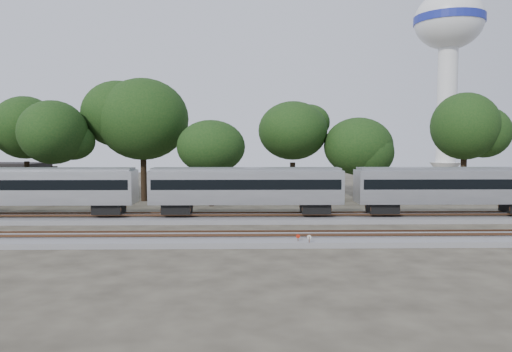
{
  "coord_description": "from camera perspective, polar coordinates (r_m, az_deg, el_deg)",
  "views": [
    {
      "loc": [
        1.92,
        -40.76,
        7.49
      ],
      "look_at": [
        2.81,
        5.0,
        4.29
      ],
      "focal_mm": 35.0,
      "sensor_mm": 36.0,
      "label": 1
    }
  ],
  "objects": [
    {
      "name": "ground",
      "position": [
        41.49,
        -3.77,
        -6.41
      ],
      "size": [
        160.0,
        160.0,
        0.0
      ],
      "primitive_type": "plane",
      "color": "#383328",
      "rests_on": "ground"
    },
    {
      "name": "tree_2",
      "position": [
        62.49,
        -22.17,
        4.62
      ],
      "size": [
        8.65,
        8.65,
        12.19
      ],
      "color": "black",
      "rests_on": "ground"
    },
    {
      "name": "brick_building",
      "position": [
        79.51,
        -26.18,
        -0.22
      ],
      "size": [
        9.69,
        7.25,
        4.39
      ],
      "rotation": [
        0.0,
        0.0,
        -0.09
      ],
      "color": "brown",
      "rests_on": "ground"
    },
    {
      "name": "switch_lever",
      "position": [
        36.53,
        4.13,
        -7.61
      ],
      "size": [
        0.56,
        0.42,
        0.3
      ],
      "primitive_type": "cube",
      "rotation": [
        0.0,
        0.0,
        0.26
      ],
      "color": "#512D19",
      "rests_on": "ground"
    },
    {
      "name": "tree_7",
      "position": [
        75.75,
        22.75,
        5.26
      ],
      "size": [
        9.73,
        9.73,
        13.72
      ],
      "color": "black",
      "rests_on": "ground"
    },
    {
      "name": "tree_5",
      "position": [
        64.22,
        4.23,
        5.17
      ],
      "size": [
        8.98,
        8.98,
        12.66
      ],
      "color": "black",
      "rests_on": "ground"
    },
    {
      "name": "tree_1",
      "position": [
        69.31,
        -24.83,
        5.02
      ],
      "size": [
        9.34,
        9.34,
        13.17
      ],
      "color": "black",
      "rests_on": "ground"
    },
    {
      "name": "train",
      "position": [
        47.97,
        10.75,
        -1.09
      ],
      "size": [
        113.11,
        3.23,
        4.77
      ],
      "color": "silver",
      "rests_on": "ground"
    },
    {
      "name": "track_far",
      "position": [
        47.37,
        -3.43,
        -4.86
      ],
      "size": [
        160.0,
        5.0,
        0.73
      ],
      "color": "slate",
      "rests_on": "ground"
    },
    {
      "name": "tree_3",
      "position": [
        63.91,
        -12.81,
        6.33
      ],
      "size": [
        10.38,
        10.38,
        14.63
      ],
      "color": "black",
      "rests_on": "ground"
    },
    {
      "name": "tree_4",
      "position": [
        57.71,
        -5.18,
        3.33
      ],
      "size": [
        6.97,
        6.97,
        9.83
      ],
      "color": "black",
      "rests_on": "ground"
    },
    {
      "name": "tree_6",
      "position": [
        63.59,
        11.61,
        3.32
      ],
      "size": [
        6.97,
        6.97,
        9.82
      ],
      "color": "black",
      "rests_on": "ground"
    },
    {
      "name": "track_near",
      "position": [
        37.53,
        -4.05,
        -7.21
      ],
      "size": [
        160.0,
        5.0,
        0.73
      ],
      "color": "slate",
      "rests_on": "ground"
    },
    {
      "name": "water_tower",
      "position": [
        101.06,
        21.15,
        14.19
      ],
      "size": [
        12.59,
        12.59,
        34.86
      ],
      "color": "silver",
      "rests_on": "ground"
    },
    {
      "name": "switch_stand_white",
      "position": [
        35.35,
        6.1,
        -7.26
      ],
      "size": [
        0.3,
        0.06,
        0.94
      ],
      "rotation": [
        0.0,
        0.0,
        0.07
      ],
      "color": "#512D19",
      "rests_on": "ground"
    },
    {
      "name": "switch_stand_red",
      "position": [
        35.84,
        4.83,
        -7.16
      ],
      "size": [
        0.28,
        0.07,
        0.88
      ],
      "rotation": [
        0.0,
        0.0,
        -0.14
      ],
      "color": "#512D19",
      "rests_on": "ground"
    }
  ]
}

